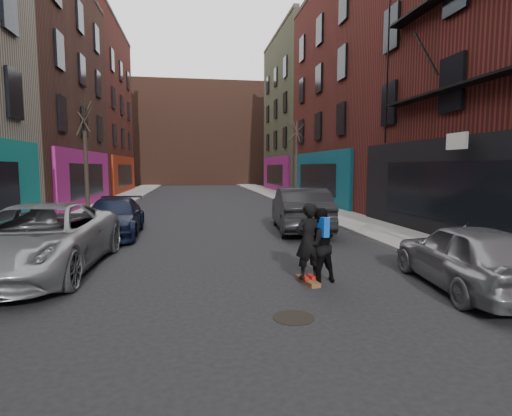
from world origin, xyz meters
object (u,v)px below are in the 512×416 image
object	(u,v)px
skateboarder	(308,241)
skateboard	(308,281)
tree_right_far	(296,152)
parked_left_end	(114,218)
tree_left_far	(85,149)
parked_right_end	(300,209)
manhole	(293,318)
parked_left_far	(39,239)
parked_right_far	(469,256)
pedestrian	(318,245)

from	to	relation	value
skateboarder	skateboard	bearing A→B (deg)	180.00
tree_right_far	parked_left_end	xyz separation A→B (m)	(-10.02, -12.10, -2.85)
tree_left_far	parked_left_end	size ratio (longest dim) A/B	1.38
tree_right_far	skateboarder	bearing A→B (deg)	-103.98
parked_right_end	manhole	world-z (taller)	parked_right_end
tree_left_far	parked_left_end	bearing A→B (deg)	-68.68
parked_right_end	manhole	xyz separation A→B (m)	(-2.52, -8.83, -0.85)
parked_left_far	manhole	world-z (taller)	parked_left_far
parked_left_far	parked_left_end	distance (m)	5.05
tree_left_far	manhole	xyz separation A→B (m)	(6.88, -14.85, -3.37)
tree_left_far	parked_left_far	distance (m)	11.49
tree_left_far	skateboarder	distance (m)	15.26
tree_left_far	tree_right_far	world-z (taller)	tree_right_far
parked_left_far	skateboarder	bearing A→B (deg)	-15.17
manhole	skateboard	bearing A→B (deg)	67.02
parked_left_far	skateboarder	distance (m)	6.36
tree_left_far	parked_left_far	world-z (taller)	tree_left_far
parked_left_far	skateboarder	size ratio (longest dim) A/B	3.54
tree_right_far	manhole	xyz separation A→B (m)	(-5.52, -20.85, -3.52)
tree_right_far	parked_left_far	world-z (taller)	tree_right_far
parked_right_far	skateboard	size ratio (longest dim) A/B	5.18
tree_right_far	parked_right_end	size ratio (longest dim) A/B	1.31
parked_right_far	skateboarder	size ratio (longest dim) A/B	2.50
parked_left_end	pedestrian	bearing A→B (deg)	-52.47
tree_left_far	pedestrian	world-z (taller)	tree_left_far
skateboard	pedestrian	xyz separation A→B (m)	(0.25, 0.06, 0.78)
pedestrian	parked_left_far	bearing A→B (deg)	-29.63
tree_right_far	parked_right_far	xyz separation A→B (m)	(-1.60, -19.92, -2.82)
manhole	skateboarder	bearing A→B (deg)	67.02
parked_left_end	parked_right_end	distance (m)	7.02
parked_right_end	parked_left_end	bearing A→B (deg)	7.23
skateboard	skateboarder	xyz separation A→B (m)	(0.00, 0.00, 0.88)
skateboard	parked_right_end	bearing A→B (deg)	65.23
tree_left_far	parked_left_far	size ratio (longest dim) A/B	1.11
parked_left_end	skateboarder	world-z (taller)	skateboarder
pedestrian	skateboarder	bearing A→B (deg)	0.71
parked_left_end	parked_left_far	bearing A→B (deg)	-100.63
parked_left_far	pedestrian	bearing A→B (deg)	-14.00
tree_left_far	manhole	bearing A→B (deg)	-65.15
skateboarder	tree_right_far	bearing A→B (deg)	-114.83
tree_right_far	parked_left_end	distance (m)	15.97
parked_left_far	parked_right_end	xyz separation A→B (m)	(7.80, 5.06, 0.04)
tree_left_far	skateboard	distance (m)	15.43
tree_right_far	pedestrian	bearing A→B (deg)	-103.30
tree_left_far	parked_left_far	xyz separation A→B (m)	(1.60, -11.08, -2.56)
tree_right_far	parked_left_far	size ratio (longest dim) A/B	1.16
tree_right_far	parked_right_far	world-z (taller)	tree_right_far
tree_left_far	pedestrian	xyz separation A→B (m)	(7.93, -12.90, -2.55)
parked_right_far	skateboarder	xyz separation A→B (m)	(-3.12, 0.96, 0.22)
parked_left_end	skateboarder	size ratio (longest dim) A/B	2.83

